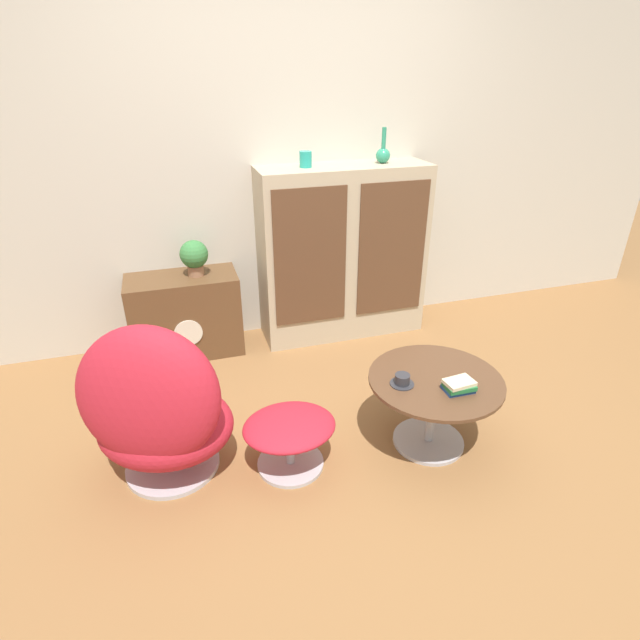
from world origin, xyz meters
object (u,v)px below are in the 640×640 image
object	(u,v)px
egg_chair	(158,412)
vase_inner_left	(383,154)
potted_plant	(194,256)
coffee_table	(434,397)
vase_leftmost	(306,159)
ottoman	(289,432)
tv_console	(186,315)
teacup	(402,380)
book_stack	(459,386)
sideboard	(343,253)

from	to	relation	value
egg_chair	vase_inner_left	bearing A→B (deg)	36.90
vase_inner_left	potted_plant	world-z (taller)	vase_inner_left
coffee_table	vase_leftmost	xyz separation A→B (m)	(-0.28, 1.37, 0.98)
ottoman	potted_plant	world-z (taller)	potted_plant
tv_console	coffee_table	size ratio (longest dim) A/B	1.08
tv_console	egg_chair	size ratio (longest dim) A/B	0.84
tv_console	ottoman	bearing A→B (deg)	-73.07
vase_leftmost	vase_inner_left	bearing A→B (deg)	0.00
potted_plant	teacup	distance (m)	1.64
vase_leftmost	teacup	world-z (taller)	vase_leftmost
ottoman	coffee_table	bearing A→B (deg)	-4.13
vase_leftmost	book_stack	bearing A→B (deg)	-77.48
ottoman	book_stack	world-z (taller)	book_stack
vase_inner_left	book_stack	size ratio (longest dim) A/B	1.54
ottoman	egg_chair	bearing A→B (deg)	169.46
tv_console	book_stack	world-z (taller)	tv_console
ottoman	potted_plant	xyz separation A→B (m)	(-0.30, 1.32, 0.49)
egg_chair	vase_inner_left	distance (m)	2.20
egg_chair	vase_leftmost	xyz separation A→B (m)	(1.06, 1.20, 0.89)
coffee_table	book_stack	distance (m)	0.20
tv_console	egg_chair	xyz separation A→B (m)	(-0.19, -1.21, 0.10)
sideboard	vase_inner_left	world-z (taller)	vase_inner_left
tv_console	vase_inner_left	xyz separation A→B (m)	(1.41, -0.01, 1.00)
egg_chair	teacup	xyz separation A→B (m)	(1.16, -0.16, 0.05)
vase_inner_left	potted_plant	xyz separation A→B (m)	(-1.31, 0.01, -0.59)
potted_plant	book_stack	world-z (taller)	potted_plant
coffee_table	book_stack	world-z (taller)	book_stack
sideboard	ottoman	size ratio (longest dim) A/B	2.67
vase_inner_left	coffee_table	bearing A→B (deg)	-100.62
tv_console	book_stack	distance (m)	1.93
coffee_table	sideboard	bearing A→B (deg)	90.74
teacup	sideboard	bearing A→B (deg)	82.91
tv_console	potted_plant	world-z (taller)	potted_plant
sideboard	coffee_table	xyz separation A→B (m)	(0.02, -1.36, -0.32)
ottoman	book_stack	size ratio (longest dim) A/B	3.09
sideboard	vase_leftmost	size ratio (longest dim) A/B	12.15
egg_chair	teacup	size ratio (longest dim) A/B	7.23
ottoman	vase_inner_left	world-z (taller)	vase_inner_left
ottoman	book_stack	distance (m)	0.85
sideboard	coffee_table	distance (m)	1.40
egg_chair	teacup	world-z (taller)	egg_chair
ottoman	teacup	size ratio (longest dim) A/B	3.83
tv_console	vase_inner_left	distance (m)	1.73
tv_console	book_stack	bearing A→B (deg)	-51.35
tv_console	vase_inner_left	bearing A→B (deg)	-0.27
ottoman	tv_console	bearing A→B (deg)	106.93
coffee_table	vase_inner_left	distance (m)	1.71
teacup	book_stack	distance (m)	0.27
coffee_table	potted_plant	distance (m)	1.78
ottoman	vase_leftmost	world-z (taller)	vase_leftmost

